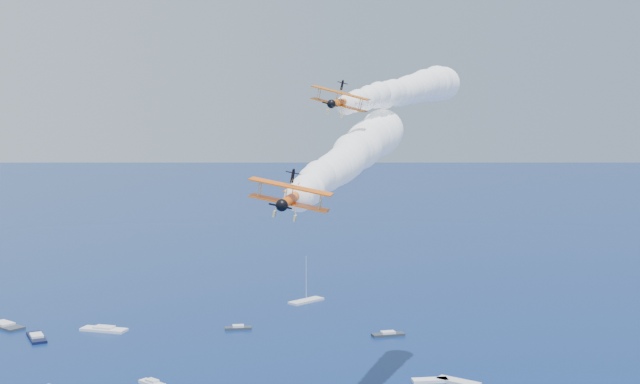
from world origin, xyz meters
TOP-DOWN VIEW (x-y plane):
  - biplane_lead at (9.88, 30.04)m, footprint 11.11×12.11m
  - biplane_trail at (-19.70, 2.09)m, footprint 10.71×11.25m
  - smoke_trail_lead at (38.49, 46.29)m, footprint 69.48×61.05m
  - smoke_trail_trail at (5.81, 22.86)m, footprint 69.79×68.56m
  - spectator_boats at (-4.11, 120.79)m, footprint 210.51×165.86m

SIDE VIEW (x-z plane):
  - spectator_boats at x=-4.11m, z-range 0.00..0.70m
  - biplane_trail at x=-19.70m, z-range 47.56..54.14m
  - smoke_trail_trail at x=5.81m, z-range 47.30..59.46m
  - biplane_lead at x=9.88m, z-range 56.66..64.20m
  - smoke_trail_lead at x=38.49m, z-range 56.88..69.04m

